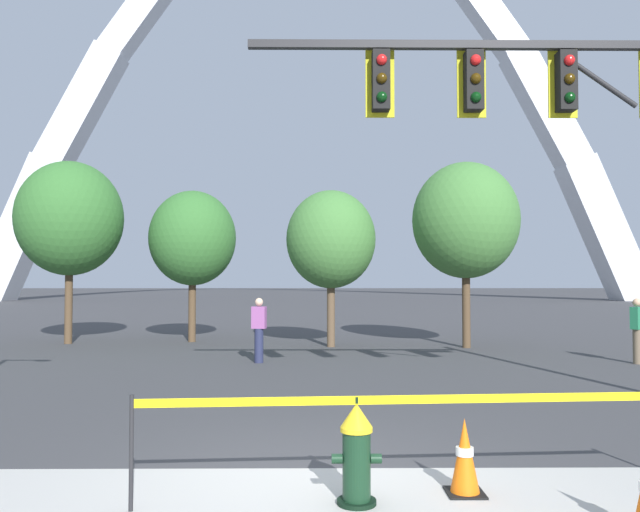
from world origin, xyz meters
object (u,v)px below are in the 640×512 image
traffic_cone_mid_sidewalk (465,457)px  pedestrian_standing_center (259,329)px  monument_arch (314,108)px  pedestrian_walking_left (637,330)px  fire_hydrant (356,453)px  traffic_signal_gantry (594,124)px

traffic_cone_mid_sidewalk → pedestrian_standing_center: pedestrian_standing_center is taller
monument_arch → pedestrian_walking_left: 46.00m
fire_hydrant → traffic_signal_gantry: (3.83, 3.48, 3.94)m
fire_hydrant → monument_arch: monument_arch is taller
pedestrian_walking_left → pedestrian_standing_center: bearing=178.2°
traffic_signal_gantry → pedestrian_standing_center: bearing=132.2°
fire_hydrant → traffic_cone_mid_sidewalk: fire_hydrant is taller
pedestrian_walking_left → traffic_cone_mid_sidewalk: bearing=-125.1°
monument_arch → pedestrian_standing_center: bearing=-91.9°
traffic_cone_mid_sidewalk → pedestrian_walking_left: size_ratio=0.46×
traffic_signal_gantry → pedestrian_standing_center: (-5.59, 6.17, -3.59)m
traffic_cone_mid_sidewalk → pedestrian_standing_center: bearing=106.7°
traffic_cone_mid_sidewalk → traffic_signal_gantry: bearing=49.3°
fire_hydrant → monument_arch: (-0.41, 51.39, 17.30)m
fire_hydrant → traffic_cone_mid_sidewalk: bearing=13.6°
traffic_cone_mid_sidewalk → pedestrian_walking_left: pedestrian_walking_left is taller
fire_hydrant → monument_arch: bearing=90.5°
traffic_signal_gantry → pedestrian_standing_center: size_ratio=4.92×
traffic_cone_mid_sidewalk → monument_arch: size_ratio=0.01×
traffic_cone_mid_sidewalk → traffic_signal_gantry: traffic_signal_gantry is taller
traffic_signal_gantry → pedestrian_standing_center: traffic_signal_gantry is taller
traffic_cone_mid_sidewalk → pedestrian_standing_center: size_ratio=0.46×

